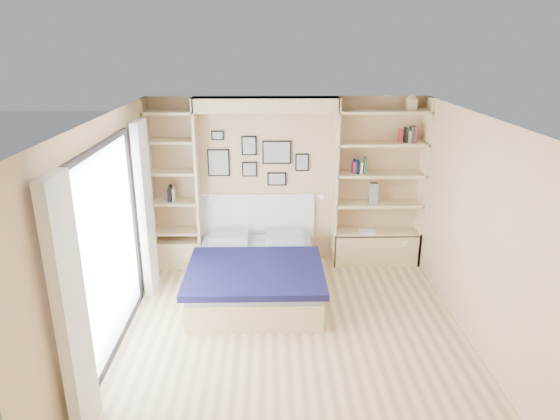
{
  "coord_description": "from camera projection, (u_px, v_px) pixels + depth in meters",
  "views": [
    {
      "loc": [
        -0.26,
        -4.9,
        3.24
      ],
      "look_at": [
        -0.13,
        0.9,
        1.26
      ],
      "focal_mm": 32.0,
      "sensor_mm": 36.0,
      "label": 1
    }
  ],
  "objects": [
    {
      "name": "ground",
      "position": [
        293.0,
        340.0,
        5.68
      ],
      "size": [
        4.5,
        4.5,
        0.0
      ],
      "primitive_type": "plane",
      "color": "#E4C184",
      "rests_on": "ground"
    },
    {
      "name": "room_shell",
      "position": [
        260.0,
        208.0,
        6.77
      ],
      "size": [
        4.5,
        4.5,
        4.5
      ],
      "color": "tan",
      "rests_on": "ground"
    },
    {
      "name": "bed",
      "position": [
        256.0,
        273.0,
        6.69
      ],
      "size": [
        1.72,
        2.14,
        1.07
      ],
      "color": "beige",
      "rests_on": "ground"
    },
    {
      "name": "photo_gallery",
      "position": [
        256.0,
        159.0,
        7.26
      ],
      "size": [
        1.48,
        0.02,
        0.82
      ],
      "color": "black",
      "rests_on": "ground"
    },
    {
      "name": "reading_lamps",
      "position": [
        267.0,
        196.0,
        7.22
      ],
      "size": [
        1.92,
        0.12,
        0.15
      ],
      "color": "silver",
      "rests_on": "ground"
    },
    {
      "name": "shelf_decor",
      "position": [
        363.0,
        156.0,
        7.12
      ],
      "size": [
        3.55,
        0.23,
        2.03
      ],
      "color": "#B61945",
      "rests_on": "ground"
    }
  ]
}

